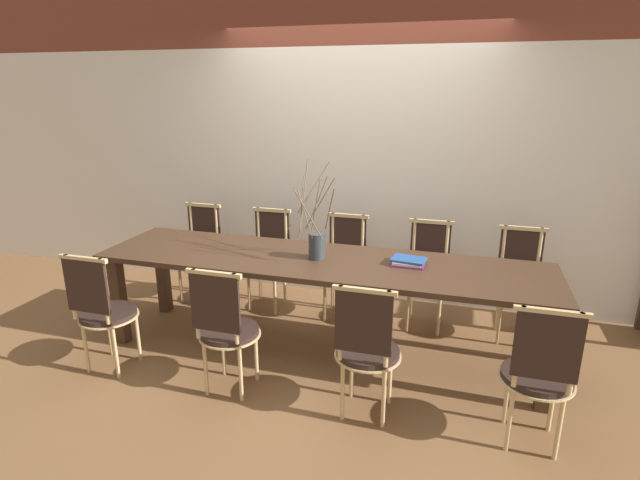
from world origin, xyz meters
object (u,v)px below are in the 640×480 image
at_px(book_stack, 408,262).
at_px(chair_far_center, 344,264).
at_px(dining_table, 320,270).
at_px(vase_centerpiece, 316,243).
at_px(chair_near_center, 367,347).

bearing_deg(book_stack, chair_far_center, 135.23).
distance_m(dining_table, vase_centerpiece, 0.21).
relative_size(chair_near_center, book_stack, 3.56).
relative_size(chair_near_center, chair_far_center, 1.00).
distance_m(chair_near_center, chair_far_center, 1.46).
xyz_separation_m(chair_near_center, vase_centerpiece, (-0.53, 0.71, 0.40)).
height_order(dining_table, chair_near_center, chair_near_center).
xyz_separation_m(dining_table, chair_far_center, (0.02, 0.69, -0.19)).
bearing_deg(vase_centerpiece, chair_far_center, 85.67).
bearing_deg(chair_near_center, book_stack, 79.28).
distance_m(dining_table, chair_near_center, 0.87).
bearing_deg(dining_table, chair_near_center, -54.19).
xyz_separation_m(chair_near_center, chair_far_center, (-0.48, 1.38, 0.00)).
distance_m(chair_far_center, book_stack, 0.93).
relative_size(dining_table, chair_near_center, 3.68).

